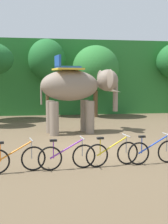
% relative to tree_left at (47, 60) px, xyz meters
% --- Properties ---
extents(ground_plane, '(80.00, 80.00, 0.00)m').
position_rel_tree_left_xyz_m(ground_plane, '(1.44, -10.37, -4.09)').
color(ground_plane, brown).
extents(foliage_hedge, '(36.00, 6.00, 5.70)m').
position_rel_tree_left_xyz_m(foliage_hedge, '(1.44, 3.83, -1.24)').
color(foliage_hedge, '#28702D').
rests_on(foliage_hedge, ground).
extents(tree_left, '(2.64, 2.64, 5.54)m').
position_rel_tree_left_xyz_m(tree_left, '(0.00, 0.00, 0.00)').
color(tree_left, brown).
rests_on(tree_left, ground).
extents(tree_far_left, '(3.27, 3.27, 5.06)m').
position_rel_tree_left_xyz_m(tree_far_left, '(3.40, -0.77, -0.63)').
color(tree_far_left, brown).
rests_on(tree_far_left, ground).
extents(elephant, '(4.24, 2.33, 3.78)m').
position_rel_tree_left_xyz_m(elephant, '(1.25, -6.83, -1.88)').
color(elephant, gray).
rests_on(elephant, ground).
extents(bike_orange, '(1.69, 0.52, 0.92)m').
position_rel_tree_left_xyz_m(bike_orange, '(-1.25, -12.85, -3.70)').
color(bike_orange, black).
rests_on(bike_orange, ground).
extents(bike_purple, '(1.71, 0.52, 0.92)m').
position_rel_tree_left_xyz_m(bike_purple, '(0.21, -12.79, -3.70)').
color(bike_purple, black).
rests_on(bike_purple, ground).
extents(bike_yellow, '(1.70, 0.52, 0.92)m').
position_rel_tree_left_xyz_m(bike_yellow, '(1.59, -12.65, -3.70)').
color(bike_yellow, black).
rests_on(bike_yellow, ground).
extents(bike_blue, '(1.71, 0.52, 0.92)m').
position_rel_tree_left_xyz_m(bike_blue, '(2.90, -12.62, -3.70)').
color(bike_blue, black).
rests_on(bike_blue, ground).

